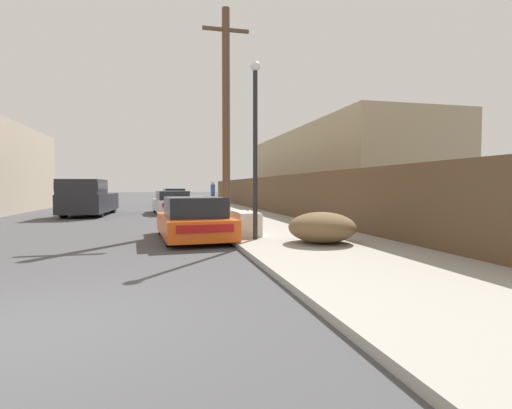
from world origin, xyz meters
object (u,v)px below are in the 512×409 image
brush_pile (322,227)px  utility_pole (226,113)px  car_parked_far (174,198)px  discarded_fridge (245,223)px  pickup_truck (88,198)px  pedestrian (213,193)px  parked_sports_car_red (193,220)px  car_parked_mid (172,203)px  street_lamp (255,137)px

brush_pile → utility_pole: bearing=102.3°
car_parked_far → brush_pile: bearing=-86.6°
discarded_fridge → utility_pole: 5.67m
discarded_fridge → pickup_truck: 12.27m
discarded_fridge → pedestrian: (1.46, 18.97, 0.61)m
car_parked_far → pickup_truck: 11.41m
pickup_truck → car_parked_far: bearing=-111.0°
car_parked_far → pickup_truck: size_ratio=0.78×
discarded_fridge → car_parked_far: bearing=93.7°
pickup_truck → parked_sports_car_red: bearing=116.5°
car_parked_mid → parked_sports_car_red: bearing=-93.4°
discarded_fridge → parked_sports_car_red: bearing=176.4°
parked_sports_car_red → pedestrian: size_ratio=2.31×
utility_pole → car_parked_mid: bearing=104.1°
utility_pole → brush_pile: 7.49m
car_parked_mid → street_lamp: bearing=-86.9°
pickup_truck → discarded_fridge: bearing=122.7°
discarded_fridge → utility_pole: bearing=88.5°
discarded_fridge → parked_sports_car_red: parked_sports_car_red is taller
car_parked_mid → street_lamp: street_lamp is taller
car_parked_mid → utility_pole: 8.63m
car_parked_far → street_lamp: size_ratio=0.97×
discarded_fridge → utility_pole: size_ratio=0.20×
car_parked_far → utility_pole: (1.50, -16.96, 3.72)m
car_parked_far → utility_pole: utility_pole is taller
discarded_fridge → car_parked_far: 21.12m
discarded_fridge → utility_pole: (0.10, 4.11, 3.90)m
discarded_fridge → pedestrian: size_ratio=0.90×
parked_sports_car_red → pedestrian: (2.95, 18.88, 0.51)m
car_parked_far → pedestrian: pedestrian is taller
pickup_truck → utility_pole: bearing=136.4°
discarded_fridge → parked_sports_car_red: (-1.50, 0.09, 0.10)m
discarded_fridge → parked_sports_car_red: size_ratio=0.39×
car_parked_far → pickup_truck: bearing=-117.8°
car_parked_mid → car_parked_far: car_parked_far is taller
parked_sports_car_red → discarded_fridge: bearing=-7.4°
brush_pile → pedestrian: (-0.02, 21.13, 0.56)m
parked_sports_car_red → brush_pile: 3.73m
discarded_fridge → utility_pole: utility_pole is taller
street_lamp → discarded_fridge: bearing=90.9°
utility_pole → pedestrian: 15.28m
car_parked_mid → brush_pile: (3.26, -13.81, -0.10)m
car_parked_mid → pickup_truck: bearing=-171.9°
utility_pole → pickup_truck: bearing=133.2°
car_parked_mid → pedestrian: bearing=61.2°
street_lamp → utility_pole: bearing=89.1°
parked_sports_car_red → utility_pole: (1.60, 4.02, 3.80)m
pickup_truck → brush_pile: 14.88m
pickup_truck → street_lamp: street_lamp is taller
utility_pole → street_lamp: 5.49m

